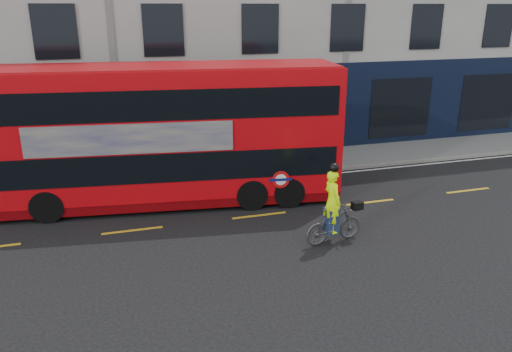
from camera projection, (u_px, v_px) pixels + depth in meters
name	position (u px, v px, depth m)	size (l,w,h in m)	color
ground	(136.00, 253.00, 13.66)	(120.00, 120.00, 0.00)	black
pavement	(125.00, 177.00, 19.53)	(60.00, 3.00, 0.12)	slate
kerb	(126.00, 190.00, 18.17)	(60.00, 0.12, 0.13)	gray
road_edge_line	(127.00, 194.00, 17.92)	(58.00, 0.10, 0.01)	silver
lane_dashes	(132.00, 230.00, 15.01)	(58.00, 0.12, 0.01)	gold
bus	(167.00, 134.00, 16.53)	(11.71, 4.05, 4.63)	red
cyclist	(334.00, 216.00, 14.03)	(1.86, 0.76, 2.39)	#484A4D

